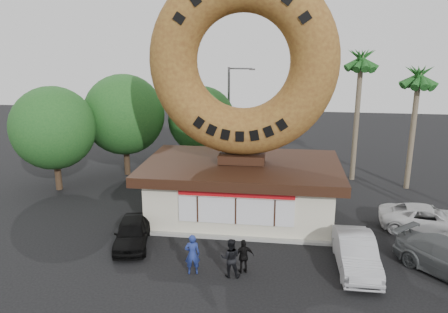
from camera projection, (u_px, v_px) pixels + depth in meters
name	position (u px, v px, depth m)	size (l,w,h in m)	color
ground	(229.00, 267.00, 20.08)	(90.00, 90.00, 0.00)	black
donut_shop	(241.00, 188.00, 25.34)	(11.20, 7.20, 3.80)	beige
giant_donut	(243.00, 62.00, 23.46)	(10.28, 10.28, 2.62)	olive
tree_west	(124.00, 115.00, 32.52)	(6.00, 6.00, 7.65)	#473321
tree_mid	(202.00, 120.00, 33.88)	(5.20, 5.20, 6.63)	#473321
tree_far	(53.00, 128.00, 29.23)	(5.60, 5.60, 7.14)	#473321
palm_near	(361.00, 64.00, 30.28)	(2.60, 2.60, 9.75)	#726651
palm_far	(419.00, 80.00, 28.63)	(2.60, 2.60, 8.75)	#726651
street_lamp	(231.00, 112.00, 34.44)	(2.11, 0.20, 8.00)	#59595E
person_left	(192.00, 254.00, 19.29)	(0.68, 0.45, 1.87)	navy
person_center	(231.00, 258.00, 19.07)	(0.87, 0.67, 1.78)	black
person_right	(244.00, 256.00, 19.39)	(0.94, 0.39, 1.60)	black
car_black	(132.00, 233.00, 22.00)	(1.62, 4.02, 1.37)	black
car_silver	(356.00, 253.00, 19.74)	(1.64, 4.69, 1.55)	#9E9FA3
car_white	(427.00, 219.00, 23.71)	(2.29, 4.97, 1.38)	#BDBDBD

